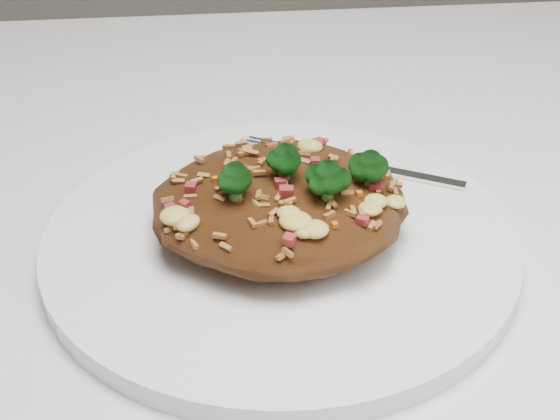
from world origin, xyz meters
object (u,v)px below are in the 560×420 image
Objects in this scene: dining_table at (387,312)px; fork at (361,165)px; fried_rice at (281,193)px; plate at (280,240)px.

fork is (-0.02, 0.03, 0.11)m from dining_table.
fried_rice is 0.10m from fork.
plate is at bearing 136.89° from fried_rice.
dining_table is 0.13m from plate.
fried_rice is at bearing -103.76° from fork.
fork is (0.06, 0.07, -0.03)m from fried_rice.
plate is 0.03m from fried_rice.
dining_table is 0.16m from fried_rice.
fork is at bearing 47.56° from plate.
plate is at bearing -104.34° from fork.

